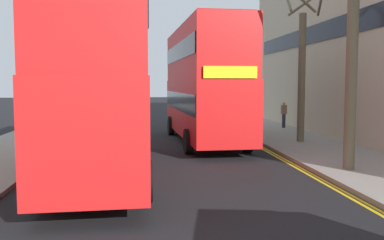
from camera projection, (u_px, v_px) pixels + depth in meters
sidewalk_right at (318, 149)px, 18.64m from camera, size 4.00×80.00×0.14m
sidewalk_left at (4, 154)px, 17.25m from camera, size 4.00×80.00×0.14m
kerb_line_outer at (286, 160)px, 16.44m from camera, size 0.10×56.00×0.01m
kerb_line_inner at (282, 160)px, 16.42m from camera, size 0.10×56.00×0.01m
double_decker_bus_away at (99, 79)px, 13.42m from camera, size 3.17×10.91×5.64m
double_decker_bus_oncoming at (204, 80)px, 21.03m from camera, size 3.16×10.91×5.64m
pedestrian_far at (284, 114)px, 26.89m from camera, size 0.34×0.22×1.62m
street_tree_near at (302, 70)px, 20.31m from camera, size 1.85×1.79×7.15m
street_tree_mid at (351, 69)px, 13.73m from camera, size 1.60×2.06×7.01m
street_tree_far at (211, 83)px, 40.32m from camera, size 1.53×1.74×5.89m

